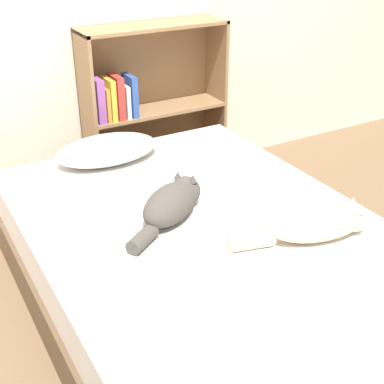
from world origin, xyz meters
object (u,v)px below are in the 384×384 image
at_px(bed, 210,273).
at_px(cat_light, 317,223).
at_px(cat_dark, 172,203).
at_px(bookshelf, 147,106).
at_px(pillow, 107,150).

xyz_separation_m(bed, cat_light, (0.33, -0.26, 0.29)).
xyz_separation_m(cat_dark, bookshelf, (0.42, 1.14, 0.02)).
distance_m(bed, bookshelf, 1.38).
relative_size(bed, cat_light, 3.59).
bearing_deg(bookshelf, cat_dark, -110.49).
distance_m(pillow, cat_light, 1.19).
bearing_deg(pillow, cat_dark, -88.31).
relative_size(pillow, bookshelf, 0.53).
bearing_deg(bookshelf, cat_light, -90.26).
bearing_deg(cat_light, pillow, 126.24).
relative_size(cat_light, bookshelf, 0.56).
relative_size(pillow, cat_light, 0.93).
height_order(pillow, cat_dark, cat_dark).
relative_size(cat_dark, bookshelf, 0.44).
relative_size(bed, pillow, 3.85).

